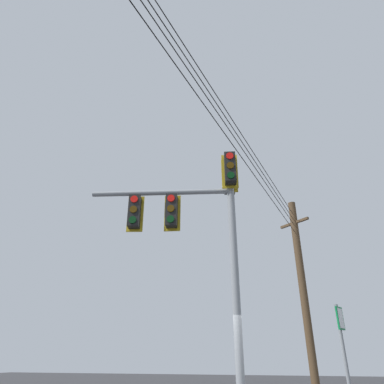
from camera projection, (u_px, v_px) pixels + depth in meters
name	position (u px, v px, depth m)	size (l,w,h in m)	color
signal_mast_assembly	(202.00, 222.00, 9.27)	(4.05, 1.28, 6.81)	gray
utility_pole_wooden	(303.00, 289.00, 16.15)	(1.37, 1.21, 8.80)	#4C3823
route_sign_primary	(346.00, 359.00, 6.65)	(0.17, 0.28, 2.58)	slate
overhead_wire_span	(215.00, 106.00, 9.88)	(4.56, 18.95, 1.74)	black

